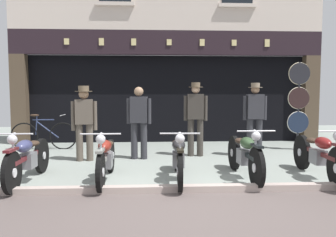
# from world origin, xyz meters

# --- Properties ---
(ground) EXTENTS (21.10, 22.00, 0.18)m
(ground) POSITION_xyz_m (0.00, -0.98, -0.04)
(ground) COLOR gray
(shop_facade) EXTENTS (9.40, 4.42, 6.30)m
(shop_facade) POSITION_xyz_m (0.00, 7.01, 1.71)
(shop_facade) COLOR black
(shop_facade) RESTS_ON ground
(motorcycle_left) EXTENTS (0.62, 2.04, 0.92)m
(motorcycle_left) POSITION_xyz_m (-2.61, 0.76, 0.43)
(motorcycle_left) COLOR black
(motorcycle_left) RESTS_ON ground
(motorcycle_center_left) EXTENTS (0.62, 1.98, 0.91)m
(motorcycle_center_left) POSITION_xyz_m (-1.30, 0.77, 0.42)
(motorcycle_center_left) COLOR black
(motorcycle_center_left) RESTS_ON ground
(motorcycle_center) EXTENTS (0.62, 2.08, 0.91)m
(motorcycle_center) POSITION_xyz_m (-0.06, 0.78, 0.42)
(motorcycle_center) COLOR black
(motorcycle_center) RESTS_ON ground
(motorcycle_center_right) EXTENTS (0.62, 2.02, 0.93)m
(motorcycle_center_right) POSITION_xyz_m (1.12, 0.85, 0.43)
(motorcycle_center_right) COLOR black
(motorcycle_center_right) RESTS_ON ground
(motorcycle_right) EXTENTS (0.62, 2.12, 0.94)m
(motorcycle_right) POSITION_xyz_m (2.42, 0.75, 0.44)
(motorcycle_right) COLOR black
(motorcycle_right) RESTS_ON ground
(salesman_left) EXTENTS (0.56, 0.37, 1.66)m
(salesman_left) POSITION_xyz_m (-2.00, 2.55, 0.93)
(salesman_left) COLOR brown
(salesman_left) RESTS_ON ground
(shopkeeper_center) EXTENTS (0.56, 0.27, 1.64)m
(shopkeeper_center) POSITION_xyz_m (-0.80, 2.71, 0.91)
(shopkeeper_center) COLOR #2D2D33
(shopkeeper_center) RESTS_ON ground
(salesman_right) EXTENTS (0.56, 0.33, 1.75)m
(salesman_right) POSITION_xyz_m (0.53, 2.99, 0.97)
(salesman_right) COLOR #38332D
(salesman_right) RESTS_ON ground
(assistant_far_right) EXTENTS (0.56, 0.33, 1.74)m
(assistant_far_right) POSITION_xyz_m (1.92, 2.87, 0.96)
(assistant_far_right) COLOR #2D2D33
(assistant_far_right) RESTS_ON ground
(tyre_sign_pole) EXTENTS (0.58, 0.06, 2.29)m
(tyre_sign_pole) POSITION_xyz_m (3.33, 3.69, 1.34)
(tyre_sign_pole) COLOR #232328
(tyre_sign_pole) RESTS_ON ground
(advert_board_near) EXTENTS (0.79, 0.03, 1.10)m
(advert_board_near) POSITION_xyz_m (-2.09, 5.40, 1.84)
(advert_board_near) COLOR silver
(advert_board_far) EXTENTS (0.83, 0.03, 1.07)m
(advert_board_far) POSITION_xyz_m (-3.11, 5.40, 1.79)
(advert_board_far) COLOR silver
(leaning_bicycle) EXTENTS (1.75, 0.50, 0.96)m
(leaning_bicycle) POSITION_xyz_m (-3.38, 4.16, 0.38)
(leaning_bicycle) COLOR black
(leaning_bicycle) RESTS_ON ground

